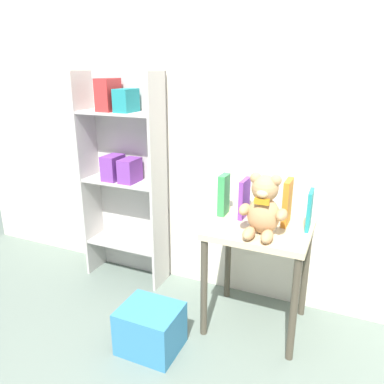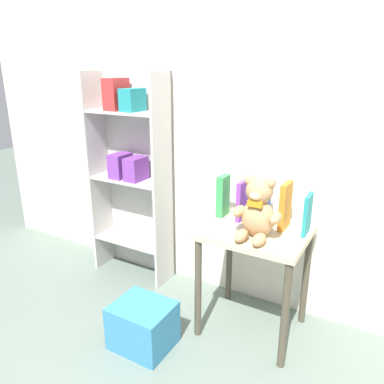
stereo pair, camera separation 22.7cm
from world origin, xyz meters
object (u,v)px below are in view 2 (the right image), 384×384
Objects in this scene: teddy_bear at (258,210)px; book_standing_purple at (243,200)px; display_table at (255,247)px; bookshelf_side at (132,167)px; book_standing_blue at (264,202)px; book_standing_green at (223,196)px; book_standing_orange at (285,206)px; book_standing_teal at (307,215)px; storage_bin at (143,325)px.

teddy_bear reaches higher than book_standing_purple.
display_table is 0.28m from book_standing_purple.
bookshelf_side is 1.03m from book_standing_blue.
teddy_bear reaches higher than book_standing_green.
bookshelf_side reaches higher than display_table.
book_standing_purple is 0.25m from book_standing_orange.
book_standing_orange is (0.25, -0.01, 0.01)m from book_standing_purple.
book_standing_orange is (0.12, 0.09, 0.24)m from display_table.
bookshelf_side is at bearing 171.22° from book_standing_green.
book_standing_green is at bearing 146.61° from teddy_bear.
book_standing_teal reaches higher than storage_bin.
bookshelf_side reaches higher than book_standing_blue.
bookshelf_side is 2.28× the size of display_table.
book_standing_purple is 0.38m from book_standing_teal.
teddy_bear is 1.34× the size of book_standing_green.
book_standing_orange is at bearing 64.08° from teddy_bear.
bookshelf_side reaches higher than storage_bin.
bookshelf_side reaches higher than book_standing_orange.
book_standing_blue is (1.02, -0.11, -0.05)m from bookshelf_side.
book_standing_blue is (-0.03, 0.20, -0.03)m from teddy_bear.
book_standing_teal is at bearing 38.41° from teddy_bear.
book_standing_blue is (-0.00, 0.10, 0.24)m from display_table.
book_standing_orange is (1.15, -0.12, -0.05)m from bookshelf_side.
storage_bin is at bearing -112.92° from book_standing_green.
book_standing_green reaches higher than book_standing_purple.
display_table reaches higher than storage_bin.
display_table is 0.26m from book_standing_blue.
book_standing_green is 0.13m from book_standing_purple.
book_standing_green is 0.99× the size of book_standing_blue.
teddy_bear is at bearing -15.98° from bookshelf_side.
bookshelf_side is at bearing 130.36° from storage_bin.
display_table is at bearing 109.08° from teddy_bear.
book_standing_blue is (0.12, 0.00, 0.01)m from book_standing_purple.
display_table is 2.94× the size of book_standing_teal.
book_standing_blue is at bearing 2.27° from book_standing_purple.
book_standing_blue reaches higher than book_standing_teal.
teddy_bear is at bearing -142.84° from book_standing_teal.
book_standing_blue reaches higher than display_table.
teddy_bear is 0.21m from book_standing_orange.
storage_bin is at bearing -49.64° from bookshelf_side.
book_standing_green is at bearing 176.88° from book_standing_teal.
book_standing_teal is (0.12, -0.02, -0.02)m from book_standing_orange.
teddy_bear is 0.34m from book_standing_green.
bookshelf_side is 1.28m from book_standing_teal.
book_standing_teal is (0.25, 0.07, 0.22)m from display_table.
book_standing_purple reaches higher than display_table.
storage_bin is (-0.47, -0.54, -0.64)m from book_standing_blue.
book_standing_teal is 1.09m from storage_bin.
storage_bin is at bearing -145.71° from teddy_bear.
bookshelf_side is at bearing 168.74° from display_table.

